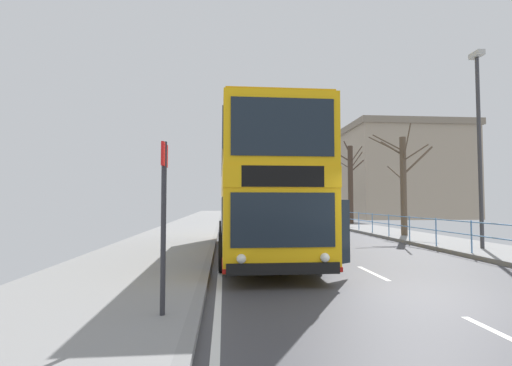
{
  "coord_description": "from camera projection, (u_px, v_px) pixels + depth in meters",
  "views": [
    {
      "loc": [
        -3.85,
        -7.11,
        1.84
      ],
      "look_at": [
        -2.75,
        6.01,
        2.51
      ],
      "focal_mm": 26.76,
      "sensor_mm": 36.0,
      "label": 1
    }
  ],
  "objects": [
    {
      "name": "street_lamp_far_side",
      "position": [
        479.0,
        133.0,
        14.24
      ],
      "size": [
        0.28,
        0.6,
        7.38
      ],
      "color": "#38383D",
      "rests_on": "ground"
    },
    {
      "name": "ground",
      "position": [
        389.0,
        297.0,
        7.24
      ],
      "size": [
        15.8,
        140.0,
        0.2
      ],
      "color": "#404045"
    },
    {
      "name": "background_building_00",
      "position": [
        399.0,
        172.0,
        45.71
      ],
      "size": [
        13.39,
        12.45,
        10.82
      ],
      "color": "gray",
      "rests_on": "ground"
    },
    {
      "name": "bare_tree_far_01",
      "position": [
        403.0,
        181.0,
        19.86
      ],
      "size": [
        3.37,
        2.97,
        5.63
      ],
      "color": "brown",
      "rests_on": "ground"
    },
    {
      "name": "pedestrian_railing_far_kerb",
      "position": [
        398.0,
        223.0,
        18.17
      ],
      "size": [
        0.05,
        23.73,
        1.09
      ],
      "color": "#598CC6",
      "rests_on": "ground"
    },
    {
      "name": "bus_stop_sign_near",
      "position": [
        164.0,
        207.0,
        5.82
      ],
      "size": [
        0.08,
        0.44,
        2.63
      ],
      "color": "#2D2D33",
      "rests_on": "ground"
    },
    {
      "name": "bare_tree_far_00",
      "position": [
        350.0,
        183.0,
        30.49
      ],
      "size": [
        2.59,
        2.72,
        6.72
      ],
      "color": "#423328",
      "rests_on": "ground"
    },
    {
      "name": "double_decker_bus_main",
      "position": [
        258.0,
        190.0,
        13.28
      ],
      "size": [
        3.33,
        10.68,
        4.35
      ],
      "color": "#F4B20F",
      "rests_on": "ground"
    },
    {
      "name": "background_bus_far_lane",
      "position": [
        291.0,
        204.0,
        37.4
      ],
      "size": [
        2.92,
        10.19,
        2.98
      ],
      "color": "white",
      "rests_on": "ground"
    }
  ]
}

